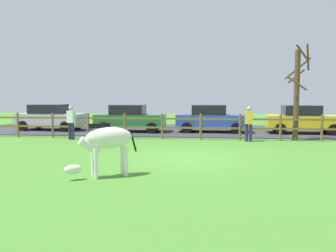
{
  "coord_description": "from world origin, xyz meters",
  "views": [
    {
      "loc": [
        0.55,
        -11.4,
        2.11
      ],
      "look_at": [
        -0.8,
        0.56,
        1.05
      ],
      "focal_mm": 36.11,
      "sensor_mm": 36.0,
      "label": 1
    }
  ],
  "objects_px": {
    "crow_on_grass": "(98,144)",
    "parked_car_blue": "(211,118)",
    "parked_car_silver": "(50,117)",
    "parked_car_yellow": "(303,119)",
    "zebra": "(106,142)",
    "visitor_right_of_tree": "(71,121)",
    "visitor_left_of_tree": "(249,122)",
    "parked_car_green": "(130,118)",
    "bare_tree": "(297,92)"
  },
  "relations": [
    {
      "from": "crow_on_grass",
      "to": "parked_car_blue",
      "type": "relative_size",
      "value": 0.05
    },
    {
      "from": "crow_on_grass",
      "to": "parked_car_silver",
      "type": "relative_size",
      "value": 0.05
    },
    {
      "from": "parked_car_silver",
      "to": "parked_car_yellow",
      "type": "height_order",
      "value": "same"
    },
    {
      "from": "zebra",
      "to": "parked_car_blue",
      "type": "distance_m",
      "value": 11.44
    },
    {
      "from": "visitor_right_of_tree",
      "to": "parked_car_blue",
      "type": "bearing_deg",
      "value": 29.34
    },
    {
      "from": "zebra",
      "to": "visitor_left_of_tree",
      "type": "height_order",
      "value": "visitor_left_of_tree"
    },
    {
      "from": "parked_car_blue",
      "to": "visitor_right_of_tree",
      "type": "xyz_separation_m",
      "value": [
        -6.81,
        -3.83,
        0.06
      ]
    },
    {
      "from": "parked_car_silver",
      "to": "visitor_left_of_tree",
      "type": "xyz_separation_m",
      "value": [
        11.4,
        -3.64,
        0.06
      ]
    },
    {
      "from": "crow_on_grass",
      "to": "parked_car_green",
      "type": "xyz_separation_m",
      "value": [
        0.02,
        5.81,
        0.72
      ]
    },
    {
      "from": "bare_tree",
      "to": "zebra",
      "type": "distance_m",
      "value": 10.68
    },
    {
      "from": "crow_on_grass",
      "to": "visitor_right_of_tree",
      "type": "height_order",
      "value": "visitor_right_of_tree"
    },
    {
      "from": "bare_tree",
      "to": "visitor_right_of_tree",
      "type": "relative_size",
      "value": 2.73
    },
    {
      "from": "visitor_right_of_tree",
      "to": "parked_car_yellow",
      "type": "bearing_deg",
      "value": 17.11
    },
    {
      "from": "zebra",
      "to": "visitor_left_of_tree",
      "type": "distance_m",
      "value": 8.74
    },
    {
      "from": "crow_on_grass",
      "to": "visitor_right_of_tree",
      "type": "bearing_deg",
      "value": 132.07
    },
    {
      "from": "bare_tree",
      "to": "visitor_left_of_tree",
      "type": "relative_size",
      "value": 2.73
    },
    {
      "from": "parked_car_blue",
      "to": "bare_tree",
      "type": "bearing_deg",
      "value": -36.98
    },
    {
      "from": "bare_tree",
      "to": "parked_car_green",
      "type": "xyz_separation_m",
      "value": [
        -8.65,
        2.64,
        -1.48
      ]
    },
    {
      "from": "visitor_left_of_tree",
      "to": "parked_car_silver",
      "type": "bearing_deg",
      "value": 162.28
    },
    {
      "from": "bare_tree",
      "to": "parked_car_green",
      "type": "height_order",
      "value": "bare_tree"
    },
    {
      "from": "parked_car_blue",
      "to": "parked_car_silver",
      "type": "distance_m",
      "value": 9.71
    },
    {
      "from": "zebra",
      "to": "parked_car_green",
      "type": "height_order",
      "value": "parked_car_green"
    },
    {
      "from": "zebra",
      "to": "parked_car_yellow",
      "type": "relative_size",
      "value": 0.42
    },
    {
      "from": "bare_tree",
      "to": "parked_car_blue",
      "type": "relative_size",
      "value": 1.1
    },
    {
      "from": "crow_on_grass",
      "to": "parked_car_silver",
      "type": "distance_m",
      "value": 8.01
    },
    {
      "from": "parked_car_green",
      "to": "visitor_left_of_tree",
      "type": "bearing_deg",
      "value": -27.14
    },
    {
      "from": "parked_car_silver",
      "to": "visitor_right_of_tree",
      "type": "bearing_deg",
      "value": -52.99
    },
    {
      "from": "bare_tree",
      "to": "parked_car_yellow",
      "type": "distance_m",
      "value": 3.36
    },
    {
      "from": "zebra",
      "to": "bare_tree",
      "type": "bearing_deg",
      "value": 49.75
    },
    {
      "from": "parked_car_green",
      "to": "parked_car_silver",
      "type": "bearing_deg",
      "value": 175.68
    },
    {
      "from": "bare_tree",
      "to": "crow_on_grass",
      "type": "height_order",
      "value": "bare_tree"
    },
    {
      "from": "parked_car_blue",
      "to": "parked_car_silver",
      "type": "bearing_deg",
      "value": 179.84
    },
    {
      "from": "zebra",
      "to": "parked_car_blue",
      "type": "bearing_deg",
      "value": 75.49
    },
    {
      "from": "zebra",
      "to": "parked_car_silver",
      "type": "height_order",
      "value": "parked_car_silver"
    },
    {
      "from": "visitor_left_of_tree",
      "to": "bare_tree",
      "type": "bearing_deg",
      "value": 15.23
    },
    {
      "from": "parked_car_yellow",
      "to": "visitor_right_of_tree",
      "type": "height_order",
      "value": "visitor_right_of_tree"
    },
    {
      "from": "parked_car_green",
      "to": "visitor_right_of_tree",
      "type": "bearing_deg",
      "value": -121.54
    },
    {
      "from": "crow_on_grass",
      "to": "parked_car_blue",
      "type": "bearing_deg",
      "value": 52.73
    },
    {
      "from": "parked_car_yellow",
      "to": "parked_car_green",
      "type": "xyz_separation_m",
      "value": [
        -9.73,
        -0.18,
        0.0
      ]
    },
    {
      "from": "bare_tree",
      "to": "parked_car_yellow",
      "type": "xyz_separation_m",
      "value": [
        1.08,
        2.82,
        -1.48
      ]
    },
    {
      "from": "bare_tree",
      "to": "visitor_left_of_tree",
      "type": "height_order",
      "value": "bare_tree"
    },
    {
      "from": "bare_tree",
      "to": "parked_car_blue",
      "type": "xyz_separation_m",
      "value": [
        -3.98,
        2.99,
        -1.48
      ]
    },
    {
      "from": "parked_car_blue",
      "to": "parked_car_yellow",
      "type": "xyz_separation_m",
      "value": [
        5.06,
        -0.18,
        0.0
      ]
    },
    {
      "from": "parked_car_silver",
      "to": "parked_car_yellow",
      "type": "bearing_deg",
      "value": -0.79
    },
    {
      "from": "parked_car_blue",
      "to": "parked_car_yellow",
      "type": "bearing_deg",
      "value": -1.99
    },
    {
      "from": "crow_on_grass",
      "to": "visitor_right_of_tree",
      "type": "relative_size",
      "value": 0.13
    },
    {
      "from": "bare_tree",
      "to": "parked_car_blue",
      "type": "height_order",
      "value": "bare_tree"
    },
    {
      "from": "parked_car_silver",
      "to": "bare_tree",
      "type": "bearing_deg",
      "value": -12.45
    },
    {
      "from": "parked_car_blue",
      "to": "zebra",
      "type": "bearing_deg",
      "value": -104.51
    },
    {
      "from": "visitor_left_of_tree",
      "to": "zebra",
      "type": "bearing_deg",
      "value": -121.43
    }
  ]
}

